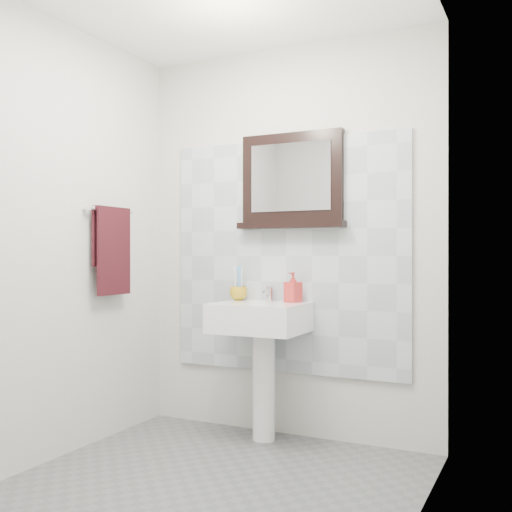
{
  "coord_description": "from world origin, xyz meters",
  "views": [
    {
      "loc": [
        1.52,
        -2.46,
        1.16
      ],
      "look_at": [
        0.04,
        0.55,
        1.15
      ],
      "focal_mm": 42.0,
      "sensor_mm": 36.0,
      "label": 1
    }
  ],
  "objects_px": {
    "hand_towel": "(112,244)",
    "toothbrush_cup": "(238,293)",
    "pedestal_sink": "(261,332)",
    "framed_mirror": "(292,183)",
    "soap_dispenser": "(293,287)"
  },
  "relations": [
    {
      "from": "hand_towel",
      "to": "toothbrush_cup",
      "type": "bearing_deg",
      "value": 37.15
    },
    {
      "from": "pedestal_sink",
      "to": "framed_mirror",
      "type": "distance_m",
      "value": 0.97
    },
    {
      "from": "framed_mirror",
      "to": "soap_dispenser",
      "type": "bearing_deg",
      "value": -61.22
    },
    {
      "from": "toothbrush_cup",
      "to": "framed_mirror",
      "type": "bearing_deg",
      "value": 10.59
    },
    {
      "from": "toothbrush_cup",
      "to": "hand_towel",
      "type": "height_order",
      "value": "hand_towel"
    },
    {
      "from": "framed_mirror",
      "to": "hand_towel",
      "type": "relative_size",
      "value": 1.3
    },
    {
      "from": "toothbrush_cup",
      "to": "soap_dispenser",
      "type": "xyz_separation_m",
      "value": [
        0.39,
        -0.0,
        0.05
      ]
    },
    {
      "from": "pedestal_sink",
      "to": "toothbrush_cup",
      "type": "bearing_deg",
      "value": 151.09
    },
    {
      "from": "toothbrush_cup",
      "to": "soap_dispenser",
      "type": "distance_m",
      "value": 0.39
    },
    {
      "from": "soap_dispenser",
      "to": "framed_mirror",
      "type": "bearing_deg",
      "value": 137.73
    },
    {
      "from": "pedestal_sink",
      "to": "soap_dispenser",
      "type": "bearing_deg",
      "value": 36.03
    },
    {
      "from": "soap_dispenser",
      "to": "hand_towel",
      "type": "height_order",
      "value": "hand_towel"
    },
    {
      "from": "toothbrush_cup",
      "to": "soap_dispenser",
      "type": "bearing_deg",
      "value": -0.04
    },
    {
      "from": "pedestal_sink",
      "to": "soap_dispenser",
      "type": "height_order",
      "value": "soap_dispenser"
    },
    {
      "from": "hand_towel",
      "to": "soap_dispenser",
      "type": "bearing_deg",
      "value": 25.29
    }
  ]
}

